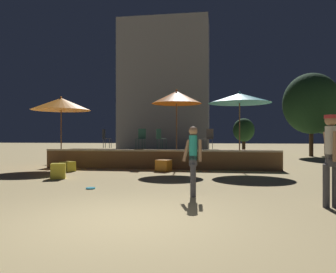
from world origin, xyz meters
TOP-DOWN VIEW (x-y plane):
  - ground_plane at (0.00, 0.00)m, footprint 120.00×120.00m
  - wooden_deck at (-0.88, 9.64)m, footprint 10.05×2.71m
  - patio_umbrella_0 at (-5.36, 8.54)m, footprint 2.61×2.61m
  - patio_umbrella_1 at (-0.14, 8.47)m, footprint 2.11×2.11m
  - patio_umbrella_2 at (2.47, 8.61)m, footprint 2.59×2.59m
  - cube_seat_0 at (-3.62, 4.90)m, footprint 0.59×0.59m
  - cube_seat_1 at (-0.56, 7.67)m, footprint 0.64×0.64m
  - cube_seat_2 at (-4.29, 6.94)m, footprint 0.60×0.60m
  - person_0 at (3.75, 1.56)m, footprint 0.31×0.54m
  - person_1 at (1.01, 2.39)m, footprint 0.45×0.29m
  - bistro_chair_0 at (-1.04, 9.57)m, footprint 0.48×0.48m
  - bistro_chair_1 at (-1.78, 8.96)m, footprint 0.41×0.42m
  - bistro_chair_2 at (-3.83, 10.07)m, footprint 0.40×0.40m
  - bistro_chair_3 at (1.18, 9.73)m, footprint 0.47×0.47m
  - frisbee_disc at (-1.75, 3.03)m, footprint 0.25×0.25m
  - background_tree_0 at (3.65, 21.72)m, footprint 1.71×1.71m
  - background_tree_1 at (9.69, 20.99)m, footprint 2.98×2.98m
  - background_tree_2 at (8.00, 18.71)m, footprint 3.83×3.83m
  - distant_building at (-3.41, 25.34)m, footprint 8.34×3.77m

SIDE VIEW (x-z plane):
  - ground_plane at x=0.00m, z-range 0.00..0.00m
  - frisbee_disc at x=-1.75m, z-range 0.00..0.03m
  - cube_seat_2 at x=-4.29m, z-range 0.00..0.39m
  - cube_seat_1 at x=-0.56m, z-range 0.00..0.45m
  - cube_seat_0 at x=-3.62m, z-range 0.00..0.50m
  - wooden_deck at x=-0.88m, z-range -0.04..0.79m
  - person_1 at x=1.01m, z-range 0.05..1.67m
  - person_0 at x=3.75m, z-range 0.14..1.96m
  - bistro_chair_0 at x=-1.04m, z-range 0.93..1.83m
  - bistro_chair_1 at x=-1.78m, z-range 0.93..1.83m
  - bistro_chair_2 at x=-3.83m, z-range 0.93..1.83m
  - bistro_chair_3 at x=1.18m, z-range 0.93..1.83m
  - background_tree_0 at x=3.65m, z-range 0.46..3.30m
  - patio_umbrella_0 at x=-5.36m, z-range 1.24..4.43m
  - patio_umbrella_2 at x=2.47m, z-range 1.34..4.59m
  - patio_umbrella_1 at x=-0.14m, z-range 1.34..4.72m
  - background_tree_1 at x=9.69m, z-range 0.77..5.60m
  - background_tree_2 at x=8.00m, z-range 0.78..6.55m
  - distant_building at x=-3.41m, z-range 0.00..12.25m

